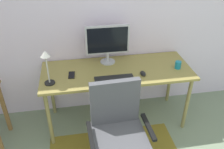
{
  "coord_description": "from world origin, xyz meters",
  "views": [
    {
      "loc": [
        -0.6,
        -0.55,
        2.2
      ],
      "look_at": [
        -0.24,
        1.54,
        0.87
      ],
      "focal_mm": 38.39,
      "sensor_mm": 36.0,
      "label": 1
    }
  ],
  "objects_px": {
    "keyboard": "(114,79)",
    "office_chair": "(118,140)",
    "computer_mouse": "(143,73)",
    "cell_phone": "(72,75)",
    "desk": "(117,75)",
    "desk_lamp": "(46,61)",
    "monitor": "(107,41)",
    "coffee_cup": "(178,65)"
  },
  "relations": [
    {
      "from": "coffee_cup",
      "to": "computer_mouse",
      "type": "bearing_deg",
      "value": -170.75
    },
    {
      "from": "cell_phone",
      "to": "desk_lamp",
      "type": "xyz_separation_m",
      "value": [
        -0.23,
        -0.12,
        0.26
      ]
    },
    {
      "from": "cell_phone",
      "to": "computer_mouse",
      "type": "bearing_deg",
      "value": -4.76
    },
    {
      "from": "desk",
      "to": "office_chair",
      "type": "xyz_separation_m",
      "value": [
        -0.13,
        -0.77,
        -0.25
      ]
    },
    {
      "from": "monitor",
      "to": "keyboard",
      "type": "height_order",
      "value": "monitor"
    },
    {
      "from": "computer_mouse",
      "to": "desk_lamp",
      "type": "xyz_separation_m",
      "value": [
        -1.02,
        -0.0,
        0.25
      ]
    },
    {
      "from": "keyboard",
      "to": "office_chair",
      "type": "bearing_deg",
      "value": -96.09
    },
    {
      "from": "office_chair",
      "to": "computer_mouse",
      "type": "bearing_deg",
      "value": 54.77
    },
    {
      "from": "desk_lamp",
      "to": "office_chair",
      "type": "relative_size",
      "value": 0.37
    },
    {
      "from": "keyboard",
      "to": "cell_phone",
      "type": "height_order",
      "value": "keyboard"
    },
    {
      "from": "desk",
      "to": "desk_lamp",
      "type": "relative_size",
      "value": 4.53
    },
    {
      "from": "monitor",
      "to": "desk_lamp",
      "type": "relative_size",
      "value": 1.33
    },
    {
      "from": "desk",
      "to": "keyboard",
      "type": "relative_size",
      "value": 4.05
    },
    {
      "from": "monitor",
      "to": "computer_mouse",
      "type": "xyz_separation_m",
      "value": [
        0.35,
        -0.35,
        -0.26
      ]
    },
    {
      "from": "computer_mouse",
      "to": "desk_lamp",
      "type": "relative_size",
      "value": 0.27
    },
    {
      "from": "desk",
      "to": "cell_phone",
      "type": "xyz_separation_m",
      "value": [
        -0.52,
        -0.04,
        0.07
      ]
    },
    {
      "from": "computer_mouse",
      "to": "keyboard",
      "type": "bearing_deg",
      "value": -172.79
    },
    {
      "from": "desk",
      "to": "monitor",
      "type": "relative_size",
      "value": 3.4
    },
    {
      "from": "desk",
      "to": "desk_lamp",
      "type": "bearing_deg",
      "value": -168.14
    },
    {
      "from": "computer_mouse",
      "to": "coffee_cup",
      "type": "bearing_deg",
      "value": 9.25
    },
    {
      "from": "cell_phone",
      "to": "office_chair",
      "type": "height_order",
      "value": "office_chair"
    },
    {
      "from": "desk",
      "to": "desk_lamp",
      "type": "distance_m",
      "value": 0.84
    },
    {
      "from": "keyboard",
      "to": "computer_mouse",
      "type": "bearing_deg",
      "value": 7.21
    },
    {
      "from": "keyboard",
      "to": "cell_phone",
      "type": "relative_size",
      "value": 3.07
    },
    {
      "from": "monitor",
      "to": "coffee_cup",
      "type": "distance_m",
      "value": 0.87
    },
    {
      "from": "desk",
      "to": "computer_mouse",
      "type": "distance_m",
      "value": 0.32
    },
    {
      "from": "keyboard",
      "to": "office_chair",
      "type": "distance_m",
      "value": 0.66
    },
    {
      "from": "keyboard",
      "to": "coffee_cup",
      "type": "relative_size",
      "value": 4.91
    },
    {
      "from": "computer_mouse",
      "to": "coffee_cup",
      "type": "xyz_separation_m",
      "value": [
        0.44,
        0.07,
        0.03
      ]
    },
    {
      "from": "office_chair",
      "to": "desk_lamp",
      "type": "bearing_deg",
      "value": 133.3
    },
    {
      "from": "computer_mouse",
      "to": "cell_phone",
      "type": "xyz_separation_m",
      "value": [
        -0.79,
        0.12,
        -0.01
      ]
    },
    {
      "from": "desk_lamp",
      "to": "computer_mouse",
      "type": "bearing_deg",
      "value": 0.17
    },
    {
      "from": "monitor",
      "to": "coffee_cup",
      "type": "relative_size",
      "value": 5.85
    },
    {
      "from": "desk_lamp",
      "to": "office_chair",
      "type": "height_order",
      "value": "desk_lamp"
    },
    {
      "from": "monitor",
      "to": "computer_mouse",
      "type": "bearing_deg",
      "value": -45.53
    },
    {
      "from": "computer_mouse",
      "to": "office_chair",
      "type": "relative_size",
      "value": 0.1
    },
    {
      "from": "office_chair",
      "to": "coffee_cup",
      "type": "bearing_deg",
      "value": 36.94
    },
    {
      "from": "desk",
      "to": "cell_phone",
      "type": "distance_m",
      "value": 0.53
    },
    {
      "from": "keyboard",
      "to": "office_chair",
      "type": "height_order",
      "value": "office_chair"
    },
    {
      "from": "keyboard",
      "to": "coffee_cup",
      "type": "height_order",
      "value": "coffee_cup"
    },
    {
      "from": "monitor",
      "to": "desk_lamp",
      "type": "xyz_separation_m",
      "value": [
        -0.68,
        -0.36,
        -0.01
      ]
    },
    {
      "from": "cell_phone",
      "to": "desk_lamp",
      "type": "relative_size",
      "value": 0.36
    }
  ]
}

